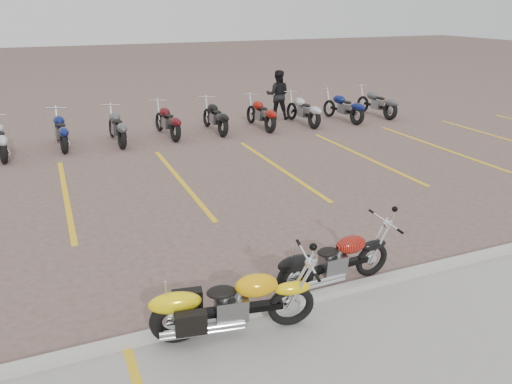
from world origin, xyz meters
TOP-DOWN VIEW (x-y plane):
  - ground at (0.00, 0.00)m, footprint 100.00×100.00m
  - curb at (0.00, -2.00)m, footprint 60.00×0.18m
  - parking_stripes at (0.00, 4.00)m, footprint 38.00×5.50m
  - yellow_cruiser at (-0.98, -2.26)m, footprint 2.18×0.52m
  - flame_cruiser at (0.86, -1.75)m, footprint 1.99×0.30m
  - person_b at (5.26, 9.52)m, footprint 1.11×1.02m
  - bg_bike_row at (0.72, 8.20)m, footprint 17.41×2.07m

SIDE VIEW (x-z plane):
  - ground at x=0.00m, z-range 0.00..0.00m
  - parking_stripes at x=0.00m, z-range 0.00..0.01m
  - curb at x=0.00m, z-range 0.00..0.12m
  - flame_cruiser at x=0.86m, z-range 0.00..0.82m
  - yellow_cruiser at x=-0.98m, z-range 0.00..0.90m
  - bg_bike_row at x=0.72m, z-range 0.00..1.10m
  - person_b at x=5.26m, z-range 0.00..1.83m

